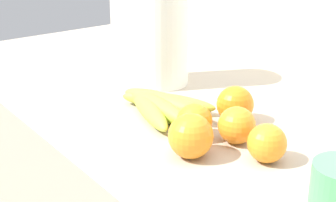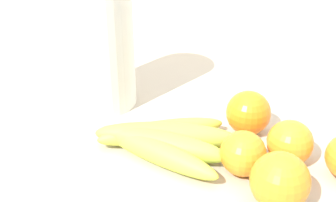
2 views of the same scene
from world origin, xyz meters
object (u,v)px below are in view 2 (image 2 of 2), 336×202
at_px(orange_center, 243,153).
at_px(banana_bunch, 161,140).
at_px(orange_right, 280,181).
at_px(orange_back_right, 248,113).
at_px(orange_front, 290,143).
at_px(paper_towel_roll, 95,37).

bearing_deg(orange_center, banana_bunch, 173.53).
distance_m(orange_right, orange_back_right, 0.17).
bearing_deg(orange_back_right, banana_bunch, -140.69).
height_order(orange_back_right, orange_front, orange_back_right).
relative_size(banana_bunch, orange_center, 3.43).
bearing_deg(orange_center, orange_right, -44.16).
relative_size(banana_bunch, orange_right, 2.93).
bearing_deg(orange_front, paper_towel_roll, 166.44).
xyz_separation_m(orange_front, orange_center, (-0.06, -0.05, -0.00)).
distance_m(orange_center, paper_towel_roll, 0.32).
height_order(banana_bunch, orange_center, orange_center).
bearing_deg(orange_back_right, paper_towel_roll, 175.82).
bearing_deg(paper_towel_roll, orange_front, -13.56).
distance_m(banana_bunch, orange_right, 0.19).
relative_size(orange_back_right, orange_front, 1.08).
bearing_deg(orange_back_right, orange_right, -68.55).
height_order(orange_back_right, paper_towel_roll, paper_towel_roll).
bearing_deg(orange_right, banana_bunch, 159.54).
relative_size(banana_bunch, paper_towel_roll, 0.79).
relative_size(orange_back_right, orange_center, 1.11).
bearing_deg(orange_front, orange_right, -93.57).
xyz_separation_m(orange_back_right, paper_towel_roll, (-0.27, 0.02, 0.09)).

